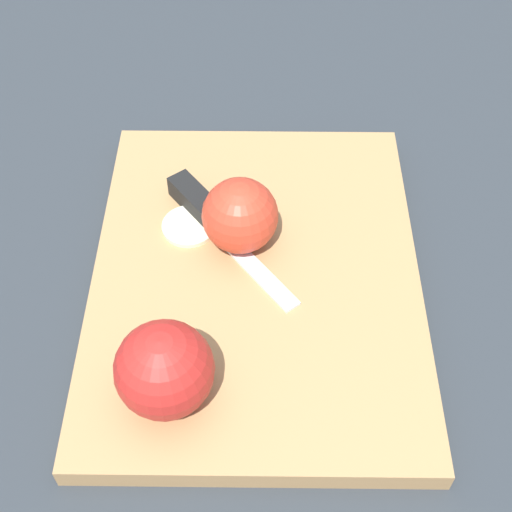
% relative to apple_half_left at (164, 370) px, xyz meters
% --- Properties ---
extents(ground_plane, '(4.00, 4.00, 0.00)m').
position_rel_apple_half_left_xyz_m(ground_plane, '(0.12, -0.07, -0.06)').
color(ground_plane, '#282D33').
extents(cutting_board, '(0.40, 0.31, 0.02)m').
position_rel_apple_half_left_xyz_m(cutting_board, '(0.12, -0.07, -0.05)').
color(cutting_board, '#A37A4C').
rests_on(cutting_board, ground_plane).
extents(apple_half_left, '(0.07, 0.07, 0.07)m').
position_rel_apple_half_left_xyz_m(apple_half_left, '(0.00, 0.00, 0.00)').
color(apple_half_left, red).
rests_on(apple_half_left, cutting_board).
extents(apple_half_right, '(0.07, 0.07, 0.07)m').
position_rel_apple_half_left_xyz_m(apple_half_right, '(0.15, -0.06, -0.00)').
color(apple_half_right, red).
rests_on(apple_half_right, cutting_board).
extents(knife, '(0.16, 0.11, 0.02)m').
position_rel_apple_half_left_xyz_m(knife, '(0.19, -0.03, -0.03)').
color(knife, silver).
rests_on(knife, cutting_board).
extents(apple_slice, '(0.05, 0.05, 0.00)m').
position_rel_apple_half_left_xyz_m(apple_slice, '(0.17, -0.02, -0.04)').
color(apple_slice, beige).
rests_on(apple_slice, cutting_board).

